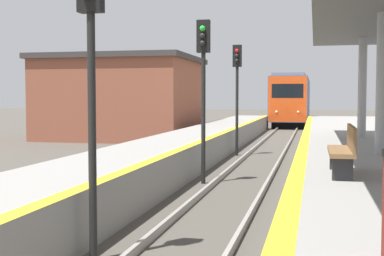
{
  "coord_description": "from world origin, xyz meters",
  "views": [
    {
      "loc": [
        1.96,
        -1.12,
        2.46
      ],
      "look_at": [
        -3.13,
        21.04,
        1.11
      ],
      "focal_mm": 50.0,
      "sensor_mm": 36.0,
      "label": 1
    }
  ],
  "objects_px": {
    "signal_far": "(237,79)",
    "bench": "(345,149)",
    "signal_mid": "(203,70)",
    "train": "(292,100)",
    "signal_near": "(91,46)"
  },
  "relations": [
    {
      "from": "signal_far",
      "to": "bench",
      "type": "xyz_separation_m",
      "value": [
        3.69,
        -11.73,
        -1.71
      ]
    },
    {
      "from": "signal_mid",
      "to": "bench",
      "type": "bearing_deg",
      "value": -50.77
    },
    {
      "from": "signal_mid",
      "to": "signal_far",
      "type": "height_order",
      "value": "same"
    },
    {
      "from": "train",
      "to": "signal_near",
      "type": "distance_m",
      "value": 41.04
    },
    {
      "from": "signal_near",
      "to": "bench",
      "type": "bearing_deg",
      "value": 37.93
    },
    {
      "from": "signal_near",
      "to": "signal_far",
      "type": "distance_m",
      "value": 14.66
    },
    {
      "from": "train",
      "to": "bench",
      "type": "bearing_deg",
      "value": -86.22
    },
    {
      "from": "signal_mid",
      "to": "signal_near",
      "type": "bearing_deg",
      "value": -91.23
    },
    {
      "from": "train",
      "to": "signal_mid",
      "type": "distance_m",
      "value": 33.71
    },
    {
      "from": "train",
      "to": "signal_mid",
      "type": "height_order",
      "value": "signal_mid"
    },
    {
      "from": "bench",
      "to": "signal_far",
      "type": "bearing_deg",
      "value": 107.47
    },
    {
      "from": "signal_near",
      "to": "signal_mid",
      "type": "height_order",
      "value": "same"
    },
    {
      "from": "bench",
      "to": "train",
      "type": "bearing_deg",
      "value": 93.78
    },
    {
      "from": "signal_mid",
      "to": "bench",
      "type": "relative_size",
      "value": 2.53
    },
    {
      "from": "train",
      "to": "signal_far",
      "type": "height_order",
      "value": "signal_far"
    }
  ]
}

